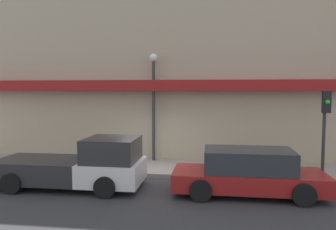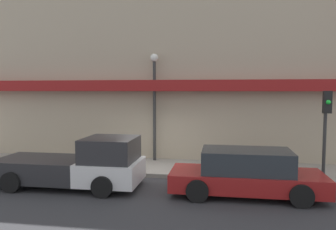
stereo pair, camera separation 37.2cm
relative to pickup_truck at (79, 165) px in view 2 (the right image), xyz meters
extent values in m
plane|color=#2D2D30|center=(2.22, 1.52, -0.78)|extent=(80.00, 80.00, 0.00)
cube|color=gray|center=(2.22, 2.93, -0.69)|extent=(36.00, 2.82, 0.17)
cube|color=tan|center=(2.22, 5.84, 3.46)|extent=(19.80, 3.00, 8.47)
cube|color=maroon|center=(2.22, 4.04, 2.82)|extent=(18.22, 0.60, 0.50)
cube|color=silver|center=(1.17, 0.00, -0.18)|extent=(2.05, 1.93, 0.75)
cube|color=#262628|center=(1.17, 0.00, 0.60)|extent=(1.74, 1.77, 0.80)
cube|color=#262628|center=(-1.39, 0.00, -0.18)|extent=(3.07, 1.93, 0.75)
cylinder|color=black|center=(1.22, 0.96, -0.43)|extent=(0.70, 0.22, 0.70)
cylinder|color=black|center=(1.22, -0.96, -0.43)|extent=(0.70, 0.22, 0.70)
cylinder|color=black|center=(-1.95, 0.96, -0.43)|extent=(0.70, 0.22, 0.70)
cylinder|color=black|center=(-1.95, -0.96, -0.43)|extent=(0.70, 0.22, 0.70)
cube|color=maroon|center=(5.73, 0.00, -0.28)|extent=(4.86, 1.81, 0.57)
cube|color=#23282D|center=(5.73, 0.00, 0.36)|extent=(2.82, 1.63, 0.72)
cylinder|color=black|center=(7.24, 0.91, -0.43)|extent=(0.70, 0.22, 0.70)
cylinder|color=black|center=(7.24, -0.91, -0.43)|extent=(0.70, 0.22, 0.70)
cylinder|color=black|center=(4.22, 0.91, -0.43)|extent=(0.70, 0.22, 0.70)
cylinder|color=black|center=(4.22, -0.91, -0.43)|extent=(0.70, 0.22, 0.70)
cylinder|color=#196633|center=(0.88, 2.20, -0.35)|extent=(0.22, 0.22, 0.51)
sphere|color=#196633|center=(0.88, 2.20, -0.03)|extent=(0.21, 0.21, 0.21)
cylinder|color=#2D2D2D|center=(1.91, 3.96, 1.64)|extent=(0.14, 0.14, 4.50)
sphere|color=silver|center=(1.91, 3.96, 4.07)|extent=(0.36, 0.36, 0.36)
cylinder|color=#2D2D2D|center=(8.64, 1.92, 0.99)|extent=(0.12, 0.12, 3.21)
cube|color=black|center=(8.64, 1.76, 2.20)|extent=(0.28, 0.20, 0.80)
sphere|color=green|center=(8.64, 1.64, 2.20)|extent=(0.16, 0.16, 0.16)
camera|label=1|loc=(4.53, -10.70, 2.65)|focal=35.00mm
camera|label=2|loc=(4.90, -10.64, 2.65)|focal=35.00mm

